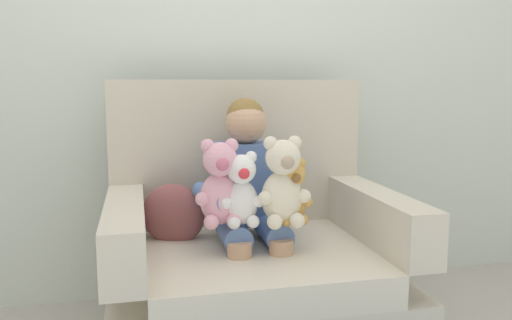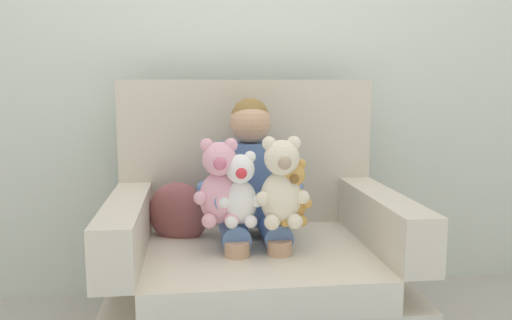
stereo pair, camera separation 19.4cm
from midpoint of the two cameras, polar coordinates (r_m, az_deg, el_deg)
name	(u,v)px [view 2 (the right image)]	position (r m, az deg, el deg)	size (l,w,h in m)	color
back_wall	(240,32)	(2.61, 0.39, 13.98)	(6.00, 0.10, 2.60)	silver
armchair	(254,261)	(2.15, 2.44, -11.12)	(1.13, 0.89, 1.07)	beige
seated_child	(252,190)	(2.08, 2.26, -3.33)	(0.45, 0.39, 0.82)	#597AB7
plush_white	(240,191)	(1.92, 1.12, -3.48)	(0.17, 0.14, 0.28)	white
plush_pink	(219,185)	(1.92, -1.21, -2.78)	(0.20, 0.16, 0.33)	#EAA8BC
plush_honey	(292,194)	(1.95, 6.86, -3.80)	(0.15, 0.12, 0.25)	gold
plush_cream	(281,185)	(1.91, 5.75, -2.76)	(0.20, 0.16, 0.34)	silver
throw_pillow	(179,213)	(2.17, -6.06, -5.87)	(0.26, 0.12, 0.26)	#8C4C4C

